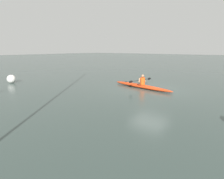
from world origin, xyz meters
The scene contains 4 objects.
ground_plane centered at (0.00, 0.00, 0.00)m, with size 160.00×160.00×0.00m, color #384742.
kayak centered at (0.75, -0.01, 0.13)m, with size 5.15×1.40×0.25m.
kayaker centered at (0.68, 0.01, 0.56)m, with size 0.59×2.39×0.73m.
mooring_buoy_channel_marker centered at (10.08, 4.87, 0.34)m, with size 0.68×0.68×0.72m.
Camera 1 is at (-6.18, 12.05, 2.80)m, focal length 31.31 mm.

